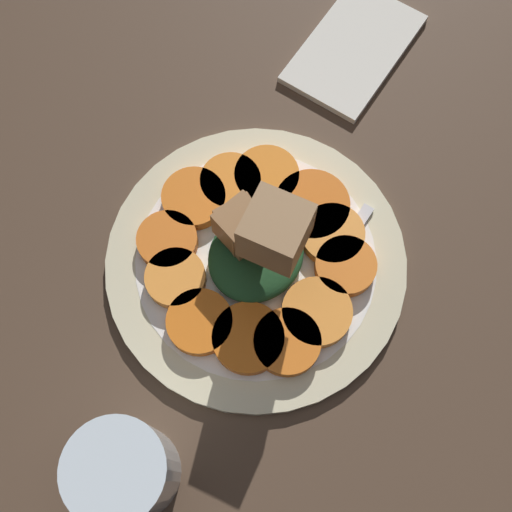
{
  "coord_description": "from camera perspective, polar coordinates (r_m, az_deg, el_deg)",
  "views": [
    {
      "loc": [
        -16.64,
        -11.04,
        59.52
      ],
      "look_at": [
        0.0,
        0.0,
        4.1
      ],
      "focal_mm": 45.0,
      "sensor_mm": 36.0,
      "label": 1
    }
  ],
  "objects": [
    {
      "name": "carrot_slice_10",
      "position": [
        0.62,
        -5.54,
        5.12
      ],
      "size": [
        6.14,
        6.14,
        1.37
      ],
      "primitive_type": "cylinder",
      "color": "orange",
      "rests_on": "plate"
    },
    {
      "name": "carrot_slice_6",
      "position": [
        0.6,
        6.8,
        1.88
      ],
      "size": [
        5.99,
        5.99,
        1.37
      ],
      "primitive_type": "cylinder",
      "color": "#F99539",
      "rests_on": "plate"
    },
    {
      "name": "plate",
      "position": [
        0.6,
        0.0,
        -0.51
      ],
      "size": [
        28.27,
        28.27,
        1.05
      ],
      "color": "beige",
      "rests_on": "table_slab"
    },
    {
      "name": "carrot_slice_8",
      "position": [
        0.62,
        0.95,
        7.07
      ],
      "size": [
        6.27,
        6.27,
        1.37
      ],
      "primitive_type": "cylinder",
      "color": "orange",
      "rests_on": "plate"
    },
    {
      "name": "carrot_slice_0",
      "position": [
        0.59,
        -7.16,
        -1.98
      ],
      "size": [
        5.57,
        5.57,
        1.37
      ],
      "primitive_type": "cylinder",
      "color": "orange",
      "rests_on": "plate"
    },
    {
      "name": "carrot_slice_11",
      "position": [
        0.6,
        -7.88,
        1.36
      ],
      "size": [
        5.67,
        5.67,
        1.37
      ],
      "primitive_type": "cylinder",
      "color": "orange",
      "rests_on": "plate"
    },
    {
      "name": "carrot_slice_1",
      "position": [
        0.58,
        -5.03,
        -5.88
      ],
      "size": [
        5.95,
        5.95,
        1.37
      ],
      "primitive_type": "cylinder",
      "color": "orange",
      "rests_on": "plate"
    },
    {
      "name": "water_glass",
      "position": [
        0.54,
        -11.57,
        -18.24
      ],
      "size": [
        7.8,
        7.8,
        9.54
      ],
      "color": "silver",
      "rests_on": "table_slab"
    },
    {
      "name": "napkin",
      "position": [
        0.73,
        8.7,
        17.77
      ],
      "size": [
        15.7,
        9.42,
        0.8
      ],
      "color": "silver",
      "rests_on": "table_slab"
    },
    {
      "name": "carrot_slice_2",
      "position": [
        0.57,
        -0.7,
        -7.32
      ],
      "size": [
        6.41,
        6.41,
        1.37
      ],
      "primitive_type": "cylinder",
      "color": "orange",
      "rests_on": "plate"
    },
    {
      "name": "carrot_slice_5",
      "position": [
        0.59,
        7.96,
        -0.91
      ],
      "size": [
        5.67,
        5.67,
        1.37
      ],
      "primitive_type": "cylinder",
      "color": "orange",
      "rests_on": "plate"
    },
    {
      "name": "carrot_slice_9",
      "position": [
        0.62,
        -2.27,
        6.56
      ],
      "size": [
        5.87,
        5.87,
        1.37
      ],
      "primitive_type": "cylinder",
      "color": "orange",
      "rests_on": "plate"
    },
    {
      "name": "carrot_slice_3",
      "position": [
        0.57,
        2.78,
        -7.66
      ],
      "size": [
        6.0,
        6.0,
        1.37
      ],
      "primitive_type": "cylinder",
      "color": "orange",
      "rests_on": "plate"
    },
    {
      "name": "table_slab",
      "position": [
        0.62,
        0.0,
        -0.97
      ],
      "size": [
        120.0,
        120.0,
        2.0
      ],
      "primitive_type": "cube",
      "color": "#4C3828",
      "rests_on": "ground"
    },
    {
      "name": "carrot_slice_7",
      "position": [
        0.61,
        4.98,
        4.46
      ],
      "size": [
        7.19,
        7.19,
        1.37
      ],
      "primitive_type": "cylinder",
      "color": "orange",
      "rests_on": "plate"
    },
    {
      "name": "center_pile",
      "position": [
        0.56,
        0.2,
        1.36
      ],
      "size": [
        9.44,
        9.04,
        12.11
      ],
      "color": "#235128",
      "rests_on": "plate"
    },
    {
      "name": "carrot_slice_4",
      "position": [
        0.58,
        5.42,
        -5.01
      ],
      "size": [
        6.34,
        6.34,
        1.37
      ],
      "primitive_type": "cylinder",
      "color": "orange",
      "rests_on": "plate"
    },
    {
      "name": "fork",
      "position": [
        0.59,
        5.34,
        -2.79
      ],
      "size": [
        18.45,
        2.34,
        0.4
      ],
      "rotation": [
        0.0,
        0.0,
        -0.0
      ],
      "color": "silver",
      "rests_on": "plate"
    }
  ]
}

